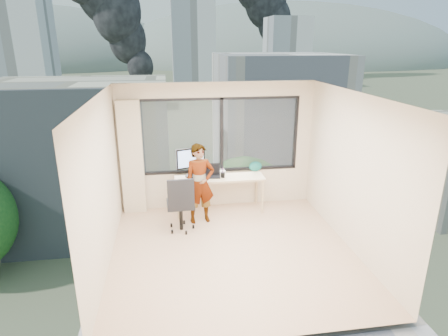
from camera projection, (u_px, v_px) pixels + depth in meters
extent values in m
cube|color=tan|center=(233.00, 252.00, 6.35)|extent=(4.00, 4.00, 0.01)
cube|color=white|center=(234.00, 95.00, 5.52)|extent=(4.00, 4.00, 0.01)
cube|color=beige|center=(266.00, 243.00, 4.06)|extent=(4.00, 0.01, 2.60)
cube|color=beige|center=(102.00, 186.00, 5.65)|extent=(0.01, 4.00, 2.60)
cube|color=beige|center=(353.00, 173.00, 6.22)|extent=(0.01, 4.00, 2.60)
cube|color=beige|center=(132.00, 158.00, 7.50)|extent=(0.45, 0.14, 2.30)
cube|color=tan|center=(219.00, 194.00, 7.79)|extent=(1.80, 0.60, 0.75)
imported|color=#2D2D33|center=(200.00, 184.00, 7.20)|extent=(0.62, 0.46, 1.56)
cube|color=white|center=(218.00, 171.00, 7.87)|extent=(0.29, 0.25, 0.07)
cube|color=black|center=(200.00, 179.00, 7.50)|extent=(0.10, 0.05, 0.01)
cylinder|color=black|center=(223.00, 175.00, 7.60)|extent=(0.10, 0.10, 0.11)
ellipsoid|color=#0D514E|center=(255.00, 166.00, 7.95)|extent=(0.30, 0.22, 0.21)
cube|color=#515B3D|center=(170.00, 97.00, 123.31)|extent=(400.00, 400.00, 0.04)
cube|color=beige|center=(83.00, 158.00, 35.43)|extent=(16.00, 12.00, 14.00)
cube|color=white|center=(277.00, 123.00, 45.58)|extent=(14.00, 13.00, 16.00)
cube|color=silver|center=(21.00, 56.00, 90.47)|extent=(14.00, 14.00, 28.00)
cube|color=silver|center=(193.00, 49.00, 119.67)|extent=(13.00, 13.00, 30.00)
cube|color=silver|center=(286.00, 53.00, 144.28)|extent=(15.00, 15.00, 26.00)
cube|color=silver|center=(3.00, 59.00, 139.46)|extent=(16.00, 14.00, 22.00)
ellipsoid|color=slate|center=(10.00, 65.00, 293.87)|extent=(288.00, 216.00, 90.00)
ellipsoid|color=slate|center=(284.00, 63.00, 324.94)|extent=(300.00, 220.00, 96.00)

